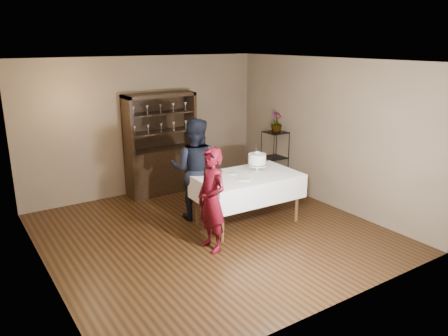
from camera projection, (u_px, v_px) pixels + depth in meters
The scene contains 14 objects.
floor at pixel (212, 232), 7.05m from camera, with size 5.00×5.00×0.00m, color black.
ceiling at pixel (211, 61), 6.29m from camera, with size 5.00×5.00×0.00m, color silver.
back_wall at pixel (145, 126), 8.68m from camera, with size 5.00×0.02×2.70m, color brown.
wall_left at pixel (38, 179), 5.36m from camera, with size 0.02×5.00×2.70m, color brown.
wall_right at pixel (327, 133), 7.99m from camera, with size 0.02×5.00×2.70m, color brown.
china_hutch at pixel (161, 160), 8.78m from camera, with size 1.40×0.48×2.00m.
plant_etagere at pixel (275, 157), 9.03m from camera, with size 0.42×0.42×1.20m.
cake_table at pixel (247, 186), 7.26m from camera, with size 1.73×1.10×0.85m.
woman at pixel (212, 200), 6.29m from camera, with size 0.56×0.37×1.54m, color #39050E.
man at pixel (195, 169), 7.41m from camera, with size 0.85×0.67×1.76m, color black.
cake at pixel (257, 160), 7.37m from camera, with size 0.38×0.38×0.46m.
plate_near at pixel (244, 179), 6.96m from camera, with size 0.22×0.22×0.01m, color silver.
plate_far at pixel (232, 173), 7.25m from camera, with size 0.16×0.16×0.01m, color silver.
potted_plant at pixel (276, 123), 8.78m from camera, with size 0.23×0.23×0.40m, color #4D7236.
Camera 1 is at (-3.39, -5.52, 2.99)m, focal length 35.00 mm.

